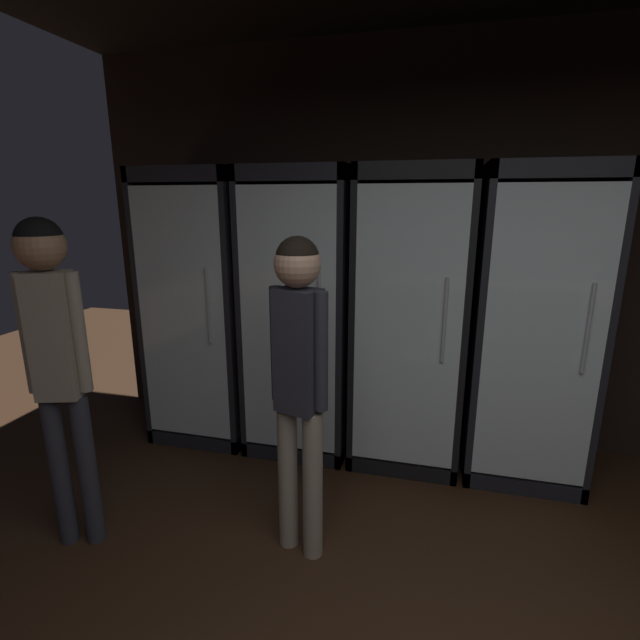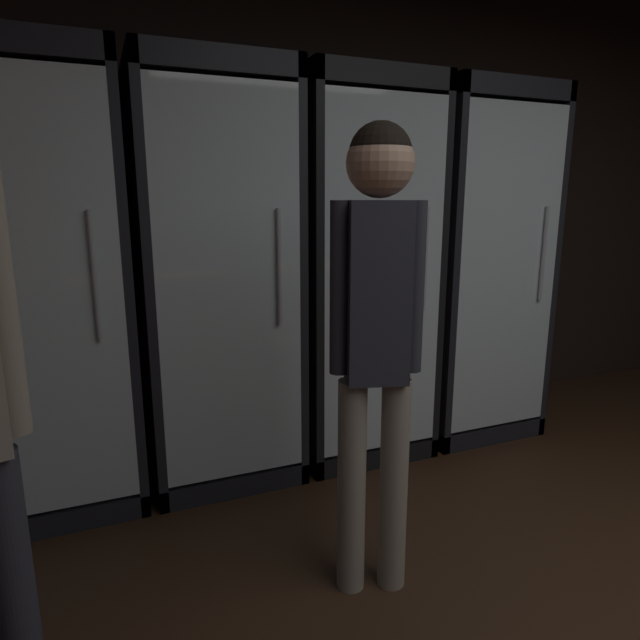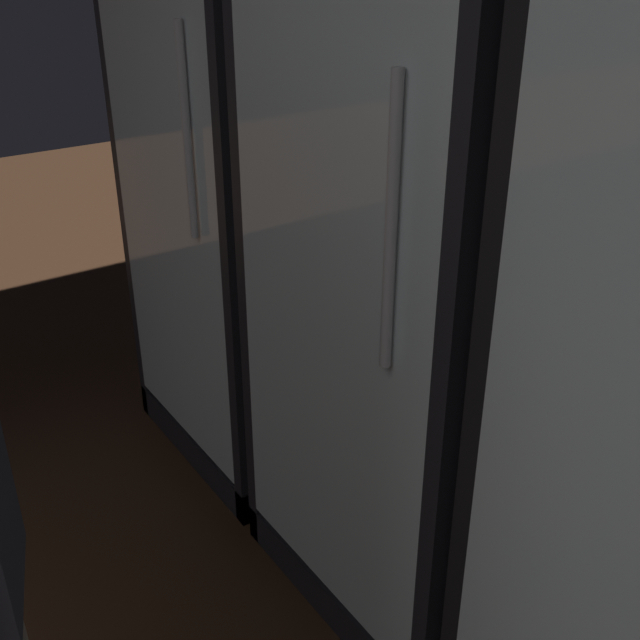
{
  "view_description": "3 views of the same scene",
  "coord_description": "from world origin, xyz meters",
  "px_view_note": "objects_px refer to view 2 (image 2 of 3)",
  "views": [
    {
      "loc": [
        -0.91,
        -1.41,
        1.45
      ],
      "look_at": [
        -0.41,
        2.58,
        1.33
      ],
      "focal_mm": 42.01,
      "sensor_mm": 36.0,
      "label": 1
    },
    {
      "loc": [
        -0.83,
        -2.14,
        1.59
      ],
      "look_at": [
        -1.23,
        2.44,
        1.07
      ],
      "focal_mm": 37.28,
      "sensor_mm": 36.0,
      "label": 2
    },
    {
      "loc": [
        0.74,
        1.6,
        1.16
      ],
      "look_at": [
        -0.32,
        2.38,
        1.21
      ],
      "focal_mm": 34.34,
      "sensor_mm": 36.0,
      "label": 3
    }
  ],
  "objects_px": {
    "cooler_left": "(321,324)",
    "shopper_near": "(384,342)",
    "cooler_right": "(517,327)",
    "cooler_far_left": "(227,325)",
    "cooler_center": "(418,327)",
    "cooler_far_right": "(619,328)",
    "shopper_far": "(268,334)"
  },
  "relations": [
    {
      "from": "cooler_far_right",
      "to": "shopper_near",
      "type": "bearing_deg",
      "value": -150.34
    },
    {
      "from": "cooler_center",
      "to": "shopper_near",
      "type": "distance_m",
      "value": 0.99
    },
    {
      "from": "shopper_near",
      "to": "cooler_center",
      "type": "bearing_deg",
      "value": 74.96
    },
    {
      "from": "cooler_far_left",
      "to": "cooler_center",
      "type": "height_order",
      "value": "same"
    },
    {
      "from": "cooler_far_left",
      "to": "shopper_far",
      "type": "xyz_separation_m",
      "value": [
        0.47,
        -0.94,
        0.06
      ]
    },
    {
      "from": "cooler_left",
      "to": "shopper_far",
      "type": "bearing_deg",
      "value": -104.09
    },
    {
      "from": "cooler_far_right",
      "to": "shopper_near",
      "type": "xyz_separation_m",
      "value": [
        -1.67,
        -0.95,
        0.02
      ]
    },
    {
      "from": "cooler_left",
      "to": "shopper_near",
      "type": "xyz_separation_m",
      "value": [
        0.45,
        -0.95,
        0.02
      ]
    },
    {
      "from": "shopper_far",
      "to": "cooler_right",
      "type": "bearing_deg",
      "value": 29.69
    },
    {
      "from": "cooler_far_left",
      "to": "cooler_far_right",
      "type": "bearing_deg",
      "value": -0.02
    },
    {
      "from": "cooler_far_left",
      "to": "cooler_left",
      "type": "height_order",
      "value": "same"
    },
    {
      "from": "shopper_near",
      "to": "cooler_far_left",
      "type": "bearing_deg",
      "value": 140.61
    },
    {
      "from": "cooler_center",
      "to": "shopper_far",
      "type": "height_order",
      "value": "cooler_center"
    },
    {
      "from": "cooler_far_right",
      "to": "shopper_near",
      "type": "distance_m",
      "value": 1.93
    },
    {
      "from": "shopper_near",
      "to": "shopper_far",
      "type": "height_order",
      "value": "shopper_far"
    },
    {
      "from": "cooler_left",
      "to": "shopper_near",
      "type": "height_order",
      "value": "cooler_left"
    },
    {
      "from": "cooler_far_left",
      "to": "cooler_right",
      "type": "height_order",
      "value": "same"
    },
    {
      "from": "cooler_center",
      "to": "shopper_far",
      "type": "bearing_deg",
      "value": -135.1
    },
    {
      "from": "cooler_far_left",
      "to": "cooler_right",
      "type": "xyz_separation_m",
      "value": [
        2.13,
        0.0,
        0.01
      ]
    },
    {
      "from": "cooler_far_left",
      "to": "shopper_near",
      "type": "distance_m",
      "value": 1.5
    },
    {
      "from": "shopper_near",
      "to": "shopper_far",
      "type": "distance_m",
      "value": 0.69
    },
    {
      "from": "cooler_center",
      "to": "cooler_right",
      "type": "relative_size",
      "value": 1.0
    },
    {
      "from": "shopper_near",
      "to": "cooler_right",
      "type": "bearing_deg",
      "value": 44.68
    },
    {
      "from": "cooler_center",
      "to": "shopper_far",
      "type": "relative_size",
      "value": 1.26
    },
    {
      "from": "cooler_left",
      "to": "cooler_right",
      "type": "height_order",
      "value": "same"
    },
    {
      "from": "shopper_far",
      "to": "shopper_near",
      "type": "bearing_deg",
      "value": -0.92
    },
    {
      "from": "cooler_right",
      "to": "shopper_far",
      "type": "relative_size",
      "value": 1.26
    },
    {
      "from": "cooler_center",
      "to": "cooler_right",
      "type": "distance_m",
      "value": 0.71
    },
    {
      "from": "cooler_right",
      "to": "shopper_near",
      "type": "distance_m",
      "value": 1.36
    },
    {
      "from": "cooler_center",
      "to": "cooler_right",
      "type": "bearing_deg",
      "value": 0.08
    },
    {
      "from": "cooler_left",
      "to": "shopper_far",
      "type": "xyz_separation_m",
      "value": [
        -0.24,
        -0.94,
        0.05
      ]
    },
    {
      "from": "cooler_far_right",
      "to": "shopper_near",
      "type": "relative_size",
      "value": 1.28
    }
  ]
}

